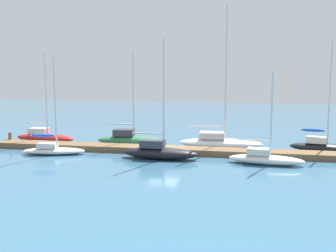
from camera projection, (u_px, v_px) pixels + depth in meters
name	position (u px, v px, depth m)	size (l,w,h in m)	color
ground_plane	(163.00, 153.00, 33.05)	(120.00, 120.00, 0.00)	#386684
dock_pier	(163.00, 150.00, 33.02)	(30.46, 1.96, 0.49)	brown
dock_piling_near_end	(10.00, 138.00, 36.74)	(0.28, 0.28, 1.16)	brown
sailboat_0	(44.00, 136.00, 38.10)	(6.21, 2.11, 8.64)	#B21E1E
sailboat_1	(53.00, 149.00, 32.30)	(5.31, 2.58, 8.11)	white
sailboat_2	(130.00, 139.00, 36.41)	(6.31, 2.32, 8.55)	#2D7047
sailboat_3	(159.00, 151.00, 30.56)	(6.04, 1.97, 9.17)	black
sailboat_4	(220.00, 141.00, 35.04)	(7.43, 2.25, 12.45)	white
sailboat_5	(265.00, 158.00, 28.69)	(5.58, 2.10, 6.71)	white
sailboat_6	(322.00, 145.00, 33.10)	(5.69, 2.75, 9.39)	black
mooring_buoy_orange	(212.00, 137.00, 38.79)	(0.78, 0.78, 0.78)	orange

